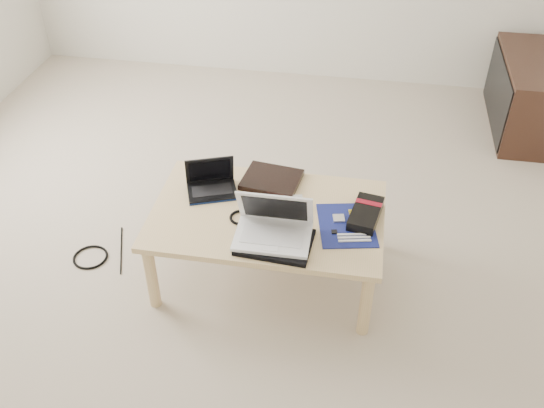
% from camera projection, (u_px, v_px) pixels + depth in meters
% --- Properties ---
extents(ground, '(4.00, 4.00, 0.00)m').
position_uv_depth(ground, '(225.00, 231.00, 3.37)').
color(ground, '#B6A894').
rests_on(ground, ground).
extents(coffee_table, '(1.10, 0.70, 0.40)m').
position_uv_depth(coffee_table, '(267.00, 220.00, 2.90)').
color(coffee_table, '#D9B283').
rests_on(coffee_table, ground).
extents(media_cabinet, '(0.41, 0.90, 0.50)m').
position_uv_depth(media_cabinet, '(527.00, 95.00, 4.10)').
color(media_cabinet, '#3C2518').
rests_on(media_cabinet, ground).
extents(book, '(0.31, 0.27, 0.03)m').
position_uv_depth(book, '(272.00, 180.00, 3.05)').
color(book, black).
rests_on(book, coffee_table).
extents(netbook, '(0.28, 0.25, 0.17)m').
position_uv_depth(netbook, '(211.00, 184.00, 2.99)').
color(netbook, black).
rests_on(netbook, coffee_table).
extents(tablet, '(0.28, 0.23, 0.01)m').
position_uv_depth(tablet, '(281.00, 211.00, 2.87)').
color(tablet, black).
rests_on(tablet, coffee_table).
extents(remote, '(0.10, 0.22, 0.02)m').
position_uv_depth(remote, '(299.00, 210.00, 2.87)').
color(remote, silver).
rests_on(remote, coffee_table).
extents(neoprene_sleeve, '(0.34, 0.26, 0.02)m').
position_uv_depth(neoprene_sleeve, '(275.00, 242.00, 2.69)').
color(neoprene_sleeve, black).
rests_on(neoprene_sleeve, coffee_table).
extents(white_laptop, '(0.34, 0.24, 0.23)m').
position_uv_depth(white_laptop, '(273.00, 227.00, 2.68)').
color(white_laptop, white).
rests_on(white_laptop, neoprene_sleeve).
extents(motherboard, '(0.31, 0.36, 0.01)m').
position_uv_depth(motherboard, '(347.00, 225.00, 2.79)').
color(motherboard, '#0C1050').
rests_on(motherboard, coffee_table).
extents(gpu_box, '(0.17, 0.27, 0.06)m').
position_uv_depth(gpu_box, '(366.00, 214.00, 2.82)').
color(gpu_box, black).
rests_on(gpu_box, coffee_table).
extents(cable_coil, '(0.11, 0.11, 0.01)m').
position_uv_depth(cable_coil, '(241.00, 217.00, 2.83)').
color(cable_coil, black).
rests_on(cable_coil, coffee_table).
extents(floor_cable_coil, '(0.20, 0.20, 0.01)m').
position_uv_depth(floor_cable_coil, '(90.00, 257.00, 3.20)').
color(floor_cable_coil, black).
rests_on(floor_cable_coil, ground).
extents(floor_cable_trail, '(0.13, 0.35, 0.01)m').
position_uv_depth(floor_cable_trail, '(121.00, 250.00, 3.25)').
color(floor_cable_trail, black).
rests_on(floor_cable_trail, ground).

